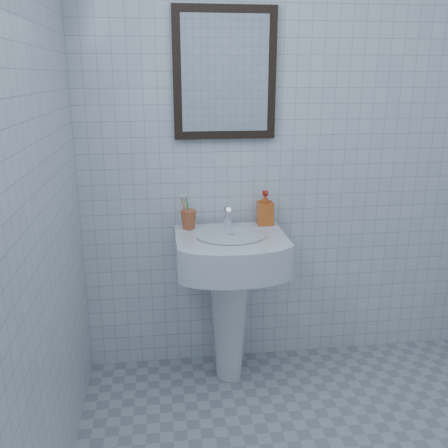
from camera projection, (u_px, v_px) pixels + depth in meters
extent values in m
cube|color=white|center=(294.00, 135.00, 2.55)|extent=(2.20, 0.02, 2.50)
cone|color=white|center=(229.00, 319.00, 2.58)|extent=(0.21, 0.21, 0.66)
cube|color=white|center=(231.00, 251.00, 2.43)|extent=(0.53, 0.38, 0.16)
cube|color=white|center=(227.00, 228.00, 2.55)|extent=(0.53, 0.09, 0.03)
cylinder|color=silver|center=(232.00, 235.00, 2.37)|extent=(0.33, 0.33, 0.01)
cylinder|color=white|center=(227.00, 223.00, 2.51)|extent=(0.05, 0.05, 0.05)
cylinder|color=white|center=(228.00, 213.00, 2.48)|extent=(0.02, 0.09, 0.07)
cylinder|color=white|center=(227.00, 215.00, 2.52)|extent=(0.03, 0.05, 0.08)
imported|color=red|center=(265.00, 208.00, 2.54)|extent=(0.08, 0.08, 0.17)
cube|color=black|center=(225.00, 74.00, 2.40)|extent=(0.50, 0.04, 0.62)
cube|color=white|center=(225.00, 74.00, 2.38)|extent=(0.42, 0.00, 0.54)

